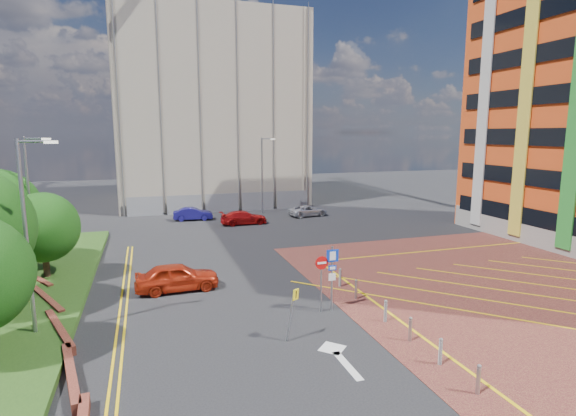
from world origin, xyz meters
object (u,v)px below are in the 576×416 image
lamp_back (263,172)px  sign_cluster (328,272)px  warning_sign (292,308)px  car_blue_back (193,214)px  car_red_left (177,277)px  tree_c (43,227)px  car_red_back (244,218)px  lamp_left_near (28,230)px  car_silver_back (308,211)px  lamp_left_far (31,198)px

lamp_back → sign_cluster: 27.38m
warning_sign → car_blue_back: warning_sign is taller
warning_sign → car_red_left: 8.71m
tree_c → lamp_back: size_ratio=0.61×
sign_cluster → car_red_back: 21.78m
lamp_back → lamp_left_near: bearing=-122.4°
sign_cluster → car_red_left: 8.57m
tree_c → car_red_back: tree_c is taller
lamp_back → car_silver_back: 6.35m
lamp_back → lamp_left_far: bearing=-139.1°
sign_cluster → car_red_back: sign_cluster is taller
lamp_left_far → car_blue_back: size_ratio=2.11×
sign_cluster → car_blue_back: 25.52m
lamp_left_near → warning_sign: lamp_left_near is taller
lamp_left_far → car_red_back: size_ratio=1.83×
tree_c → car_red_left: (7.09, -3.82, -2.43)m
car_red_back → car_red_left: bearing=154.8°
tree_c → warning_sign: tree_c is taller
warning_sign → car_silver_back: 28.24m
lamp_left_near → car_blue_back: size_ratio=2.11×
tree_c → lamp_left_near: (1.08, -8.00, 1.47)m
lamp_left_near → car_red_back: size_ratio=1.83×
lamp_left_near → lamp_back: lamp_left_near is taller
car_silver_back → tree_c: bearing=115.6°
lamp_left_near → car_blue_back: lamp_left_near is taller
lamp_left_near → car_blue_back: 26.09m
tree_c → sign_cluster: tree_c is taller
tree_c → car_red_left: bearing=-28.3°
car_red_back → car_blue_back: bearing=50.0°
lamp_left_far → car_silver_back: (22.44, 12.78, -4.10)m
lamp_back → car_blue_back: (-7.59, -1.82, -3.73)m
lamp_left_far → car_blue_back: lamp_left_far is taller
tree_c → car_red_left: tree_c is taller
lamp_back → sign_cluster: bearing=-98.0°
tree_c → car_silver_back: size_ratio=1.22×
lamp_left_near → lamp_back: bearing=57.6°
car_red_left → tree_c: bearing=59.6°
lamp_back → car_red_left: 24.48m
lamp_left_far → car_silver_back: size_ratio=1.99×
sign_cluster → car_red_left: (-6.71, 5.19, -1.19)m
lamp_left_near → lamp_back: (16.50, 26.00, -0.30)m
warning_sign → lamp_left_near: bearing=161.0°
sign_cluster → warning_sign: bearing=-136.6°
car_red_left → car_silver_back: size_ratio=1.11×
lamp_left_far → sign_cluster: (14.72, -11.02, -2.71)m
tree_c → car_blue_back: tree_c is taller
lamp_left_near → car_silver_back: size_ratio=1.99×
car_blue_back → lamp_left_far: bearing=147.3°
sign_cluster → car_red_left: sign_cluster is taller
car_red_back → lamp_back: bearing=-33.0°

